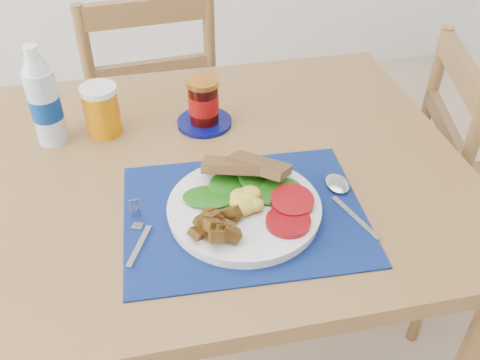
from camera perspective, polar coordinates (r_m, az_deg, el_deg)
The scene contains 10 objects.
table at distance 1.22m, azimuth -9.89°, elevation -2.19°, with size 1.40×0.90×0.75m.
chair_far at distance 1.81m, azimuth -9.51°, elevation 9.15°, with size 0.45×0.43×1.13m.
chair_end at distance 1.62m, azimuth 23.55°, elevation 1.17°, with size 0.47×0.48×1.08m.
placemat at distance 1.04m, azimuth 0.45°, elevation -3.59°, with size 0.46×0.36×0.00m, color black.
breakfast_plate at distance 1.02m, azimuth 0.19°, elevation -2.86°, with size 0.29×0.29×0.07m.
fork at distance 1.01m, azimuth -10.81°, elevation -5.60°, with size 0.05×0.15×0.00m.
spoon at distance 1.10m, azimuth 10.84°, elevation -1.43°, with size 0.05×0.20×0.01m.
water_bottle at distance 1.26m, azimuth -20.17°, elevation 7.89°, with size 0.07×0.07×0.23m.
juice_glass at distance 1.28m, azimuth -14.52°, elevation 7.09°, with size 0.08×0.08×0.11m, color #B76A04.
jam_on_saucer at distance 1.27m, azimuth -3.90°, elevation 7.96°, with size 0.13×0.13×0.12m.
Camera 1 is at (0.02, -0.73, 1.45)m, focal length 40.00 mm.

